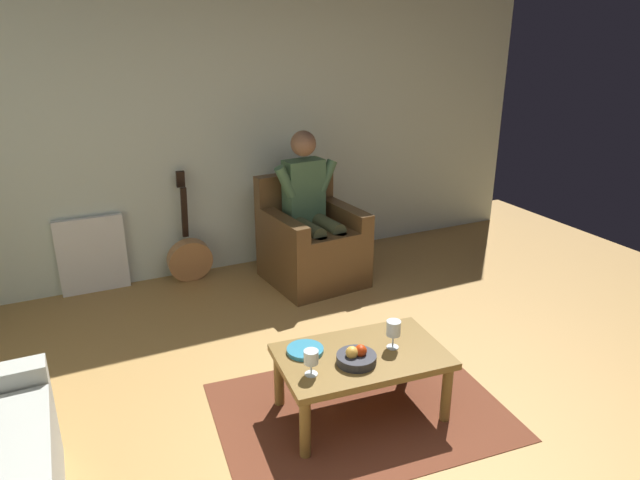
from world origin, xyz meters
name	(u,v)px	position (x,y,z in m)	size (l,w,h in m)	color
ground_plane	(440,466)	(0.00, 0.00, 0.00)	(7.26, 7.26, 0.00)	#AF8245
wall_back	(240,115)	(0.00, -3.06, 1.39)	(5.95, 0.06, 2.78)	silver
rug	(360,411)	(0.15, -0.57, 0.00)	(1.65, 1.17, 0.01)	brown
armchair	(311,245)	(-0.38, -2.41, 0.33)	(0.81, 0.84, 0.92)	brown
person_seated	(311,204)	(-0.38, -2.40, 0.70)	(0.61, 0.62, 1.31)	#476B49
coffee_table	(362,362)	(0.15, -0.57, 0.34)	(0.99, 0.66, 0.39)	brown
guitar	(190,257)	(0.59, -2.85, 0.23)	(0.39, 0.21, 0.98)	#AC7647
radiator	(92,255)	(1.37, -2.99, 0.33)	(0.55, 0.06, 0.65)	white
wine_glass_near	(311,359)	(0.49, -0.50, 0.49)	(0.08, 0.08, 0.14)	silver
wine_glass_far	(393,330)	(-0.04, -0.55, 0.51)	(0.08, 0.08, 0.17)	silver
fruit_bowl	(356,357)	(0.22, -0.50, 0.43)	(0.22, 0.22, 0.11)	#292A30
decorative_dish	(305,350)	(0.43, -0.72, 0.41)	(0.21, 0.21, 0.02)	teal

